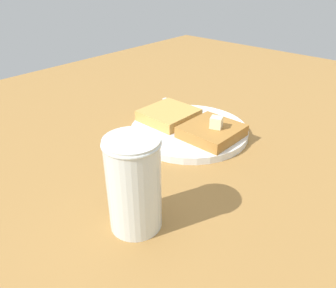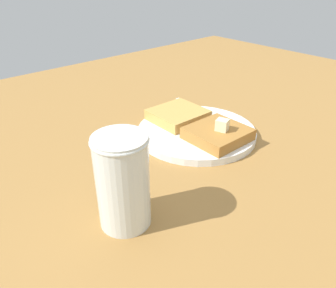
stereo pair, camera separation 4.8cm
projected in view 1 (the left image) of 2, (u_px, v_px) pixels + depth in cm
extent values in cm
cube|color=olive|center=(240.00, 139.00, 61.25)|extent=(129.89, 129.89, 1.85)
cylinder|color=white|center=(189.00, 131.00, 60.76)|extent=(21.63, 21.63, 1.26)
torus|color=#284E79|center=(189.00, 129.00, 60.65)|extent=(21.63, 21.63, 0.80)
cube|color=#A87131|center=(212.00, 131.00, 56.96)|extent=(9.22, 9.65, 1.99)
cube|color=tan|center=(169.00, 115.00, 62.97)|extent=(9.22, 9.65, 1.99)
cube|color=beige|center=(216.00, 122.00, 55.52)|extent=(2.43, 2.31, 1.96)
cube|color=silver|center=(180.00, 105.00, 69.38)|extent=(10.04, 1.48, 0.36)
cube|color=silver|center=(204.00, 114.00, 65.45)|extent=(2.92, 2.36, 0.36)
cube|color=silver|center=(218.00, 117.00, 64.12)|extent=(3.21, 0.50, 0.36)
cube|color=silver|center=(217.00, 118.00, 63.78)|extent=(3.21, 0.50, 0.36)
cube|color=silver|center=(215.00, 118.00, 63.44)|extent=(3.21, 0.50, 0.36)
cube|color=silver|center=(213.00, 119.00, 63.10)|extent=(3.21, 0.50, 0.36)
cylinder|color=#4C1E06|center=(135.00, 199.00, 38.43)|extent=(5.78, 5.78, 7.65)
cylinder|color=silver|center=(134.00, 185.00, 37.40)|extent=(6.29, 6.29, 11.83)
torus|color=silver|center=(131.00, 143.00, 34.70)|extent=(6.54, 6.54, 0.50)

